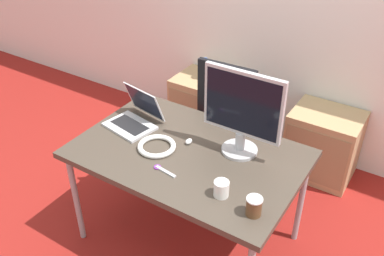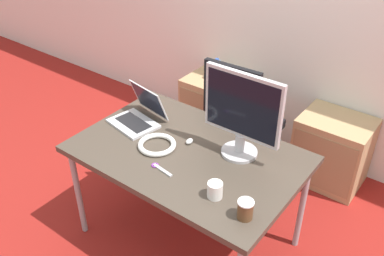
{
  "view_description": "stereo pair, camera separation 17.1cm",
  "coord_description": "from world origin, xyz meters",
  "px_view_note": "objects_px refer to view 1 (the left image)",
  "views": [
    {
      "loc": [
        1.17,
        -1.79,
        2.34
      ],
      "look_at": [
        0.0,
        0.05,
        0.91
      ],
      "focal_mm": 40.0,
      "sensor_mm": 36.0,
      "label": 1
    },
    {
      "loc": [
        1.31,
        -1.69,
        2.34
      ],
      "look_at": [
        0.0,
        0.05,
        0.91
      ],
      "focal_mm": 40.0,
      "sensor_mm": 36.0,
      "label": 2
    }
  ],
  "objects_px": {
    "monitor": "(242,112)",
    "coffee_cup_brown": "(254,206)",
    "laptop_center": "(135,118)",
    "cabinet_right": "(323,144)",
    "water_bottle": "(205,70)",
    "mouse": "(189,141)",
    "cabinet_left": "(204,107)",
    "office_chair": "(234,134)",
    "coffee_cup_white": "(221,189)",
    "cable_coil": "(157,146)"
  },
  "relations": [
    {
      "from": "monitor",
      "to": "coffee_cup_brown",
      "type": "xyz_separation_m",
      "value": [
        0.31,
        -0.45,
        -0.23
      ]
    },
    {
      "from": "laptop_center",
      "to": "coffee_cup_brown",
      "type": "relative_size",
      "value": 3.42
    },
    {
      "from": "cabinet_right",
      "to": "water_bottle",
      "type": "xyz_separation_m",
      "value": [
        -1.14,
        0.0,
        0.39
      ]
    },
    {
      "from": "water_bottle",
      "to": "laptop_center",
      "type": "height_order",
      "value": "laptop_center"
    },
    {
      "from": "mouse",
      "to": "cabinet_left",
      "type": "bearing_deg",
      "value": 116.17
    },
    {
      "from": "office_chair",
      "to": "coffee_cup_white",
      "type": "distance_m",
      "value": 1.16
    },
    {
      "from": "office_chair",
      "to": "laptop_center",
      "type": "relative_size",
      "value": 3.02
    },
    {
      "from": "laptop_center",
      "to": "cable_coil",
      "type": "relative_size",
      "value": 1.52
    },
    {
      "from": "mouse",
      "to": "coffee_cup_brown",
      "type": "bearing_deg",
      "value": -29.48
    },
    {
      "from": "coffee_cup_brown",
      "to": "cable_coil",
      "type": "height_order",
      "value": "coffee_cup_brown"
    },
    {
      "from": "office_chair",
      "to": "monitor",
      "type": "xyz_separation_m",
      "value": [
        0.33,
        -0.6,
        0.62
      ]
    },
    {
      "from": "water_bottle",
      "to": "cable_coil",
      "type": "xyz_separation_m",
      "value": [
        0.42,
        -1.29,
        0.1
      ]
    },
    {
      "from": "coffee_cup_brown",
      "to": "laptop_center",
      "type": "bearing_deg",
      "value": 161.75
    },
    {
      "from": "office_chair",
      "to": "cabinet_left",
      "type": "xyz_separation_m",
      "value": [
        -0.54,
        0.44,
        -0.13
      ]
    },
    {
      "from": "coffee_cup_white",
      "to": "cable_coil",
      "type": "height_order",
      "value": "coffee_cup_white"
    },
    {
      "from": "cabinet_left",
      "to": "water_bottle",
      "type": "bearing_deg",
      "value": 90.0
    },
    {
      "from": "laptop_center",
      "to": "coffee_cup_white",
      "type": "xyz_separation_m",
      "value": [
        0.84,
        -0.31,
        -0.0
      ]
    },
    {
      "from": "coffee_cup_white",
      "to": "cable_coil",
      "type": "bearing_deg",
      "value": 163.63
    },
    {
      "from": "coffee_cup_white",
      "to": "laptop_center",
      "type": "bearing_deg",
      "value": 159.79
    },
    {
      "from": "coffee_cup_white",
      "to": "cable_coil",
      "type": "relative_size",
      "value": 0.38
    },
    {
      "from": "coffee_cup_brown",
      "to": "mouse",
      "type": "bearing_deg",
      "value": 150.52
    },
    {
      "from": "laptop_center",
      "to": "cable_coil",
      "type": "bearing_deg",
      "value": -26.95
    },
    {
      "from": "cabinet_left",
      "to": "mouse",
      "type": "distance_m",
      "value": 1.36
    },
    {
      "from": "coffee_cup_brown",
      "to": "cable_coil",
      "type": "distance_m",
      "value": 0.79
    },
    {
      "from": "cabinet_right",
      "to": "coffee_cup_white",
      "type": "relative_size",
      "value": 6.27
    },
    {
      "from": "mouse",
      "to": "coffee_cup_white",
      "type": "bearing_deg",
      "value": -37.4
    },
    {
      "from": "coffee_cup_white",
      "to": "water_bottle",
      "type": "bearing_deg",
      "value": 123.7
    },
    {
      "from": "office_chair",
      "to": "cabinet_right",
      "type": "bearing_deg",
      "value": 36.31
    },
    {
      "from": "cabinet_left",
      "to": "mouse",
      "type": "xyz_separation_m",
      "value": [
        0.56,
        -1.14,
        0.48
      ]
    },
    {
      "from": "water_bottle",
      "to": "coffee_cup_white",
      "type": "relative_size",
      "value": 2.21
    },
    {
      "from": "water_bottle",
      "to": "cabinet_right",
      "type": "bearing_deg",
      "value": -0.11
    },
    {
      "from": "cabinet_right",
      "to": "coffee_cup_brown",
      "type": "xyz_separation_m",
      "value": [
        0.04,
        -1.49,
        0.52
      ]
    },
    {
      "from": "office_chair",
      "to": "cable_coil",
      "type": "height_order",
      "value": "office_chair"
    },
    {
      "from": "water_bottle",
      "to": "coffee_cup_white",
      "type": "xyz_separation_m",
      "value": [
        0.97,
        -1.46,
        0.13
      ]
    },
    {
      "from": "cabinet_left",
      "to": "coffee_cup_brown",
      "type": "xyz_separation_m",
      "value": [
        1.18,
        -1.49,
        0.52
      ]
    },
    {
      "from": "office_chair",
      "to": "cable_coil",
      "type": "relative_size",
      "value": 4.59
    },
    {
      "from": "cabinet_right",
      "to": "mouse",
      "type": "relative_size",
      "value": 10.36
    },
    {
      "from": "monitor",
      "to": "coffee_cup_white",
      "type": "distance_m",
      "value": 0.49
    },
    {
      "from": "office_chair",
      "to": "laptop_center",
      "type": "bearing_deg",
      "value": -120.48
    },
    {
      "from": "office_chair",
      "to": "water_bottle",
      "type": "relative_size",
      "value": 5.4
    },
    {
      "from": "monitor",
      "to": "mouse",
      "type": "height_order",
      "value": "monitor"
    },
    {
      "from": "cabinet_right",
      "to": "monitor",
      "type": "height_order",
      "value": "monitor"
    },
    {
      "from": "mouse",
      "to": "coffee_cup_brown",
      "type": "distance_m",
      "value": 0.71
    },
    {
      "from": "mouse",
      "to": "office_chair",
      "type": "bearing_deg",
      "value": 91.75
    },
    {
      "from": "office_chair",
      "to": "mouse",
      "type": "xyz_separation_m",
      "value": [
        0.02,
        -0.7,
        0.35
      ]
    },
    {
      "from": "monitor",
      "to": "cable_coil",
      "type": "relative_size",
      "value": 2.26
    },
    {
      "from": "cabinet_right",
      "to": "laptop_center",
      "type": "relative_size",
      "value": 1.59
    },
    {
      "from": "monitor",
      "to": "water_bottle",
      "type": "bearing_deg",
      "value": 129.86
    },
    {
      "from": "monitor",
      "to": "coffee_cup_brown",
      "type": "distance_m",
      "value": 0.59
    },
    {
      "from": "laptop_center",
      "to": "coffee_cup_brown",
      "type": "bearing_deg",
      "value": -18.25
    }
  ]
}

